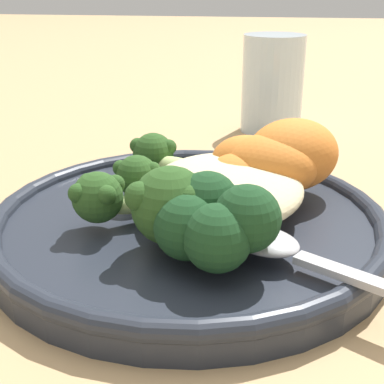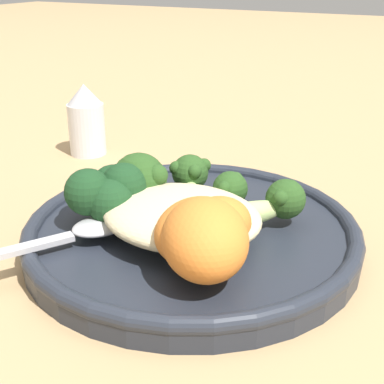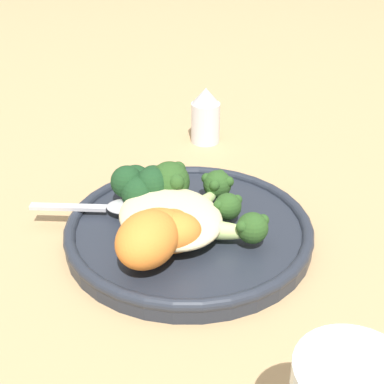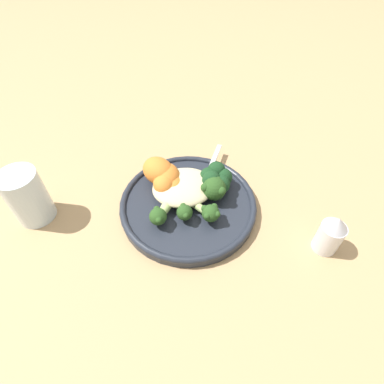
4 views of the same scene
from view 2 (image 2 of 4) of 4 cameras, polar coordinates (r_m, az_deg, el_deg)
name	(u,v)px [view 2 (image 2 of 4)]	position (r m, az deg, el deg)	size (l,w,h in m)	color
ground_plane	(164,245)	(0.40, -3.06, -5.68)	(4.00, 4.00, 0.00)	tan
plate	(192,232)	(0.40, -0.01, -4.29)	(0.25, 0.25, 0.02)	#232833
quinoa_mound	(182,215)	(0.37, -1.13, -2.52)	(0.11, 0.10, 0.03)	beige
broccoli_stalk_0	(265,206)	(0.39, 7.78, -1.51)	(0.07, 0.08, 0.03)	#ADC675
broccoli_stalk_1	(222,198)	(0.40, 3.25, -0.69)	(0.03, 0.09, 0.03)	#ADC675
broccoli_stalk_2	(191,184)	(0.42, -0.07, 0.86)	(0.07, 0.10, 0.03)	#ADC675
broccoli_stalk_3	(150,189)	(0.40, -4.54, 0.36)	(0.11, 0.06, 0.04)	#ADC675
sweet_potato_chunk_0	(205,239)	(0.31, 1.38, -5.05)	(0.06, 0.05, 0.05)	orange
sweet_potato_chunk_1	(200,226)	(0.35, 0.81, -3.61)	(0.05, 0.04, 0.03)	orange
sweet_potato_chunk_2	(197,231)	(0.33, 0.50, -4.15)	(0.06, 0.05, 0.04)	orange
sweet_potato_chunk_3	(216,226)	(0.34, 2.61, -3.63)	(0.05, 0.04, 0.04)	orange
kale_tuft	(105,192)	(0.39, -9.29, 0.00)	(0.06, 0.06, 0.04)	#193D1E
spoon	(83,231)	(0.37, -11.56, -4.09)	(0.08, 0.11, 0.01)	#B7B7BC
salt_shaker	(86,120)	(0.59, -11.22, 7.52)	(0.04, 0.04, 0.08)	silver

